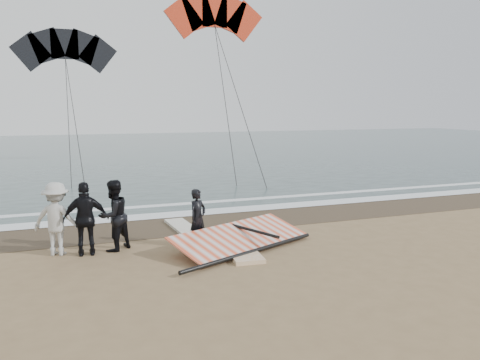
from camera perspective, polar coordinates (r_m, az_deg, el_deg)
The scene contains 12 objects.
ground at distance 11.51m, azimuth 2.82°, elevation -10.20°, with size 120.00×120.00×0.00m, color #8C704C.
sea at distance 43.39m, azimuth -14.35°, elevation 3.58°, with size 120.00×54.00×0.02m, color #233838.
wet_sand at distance 15.58m, azimuth -3.62°, elevation -5.10°, with size 120.00×2.80×0.01m, color #4C3D2B.
foam_near at distance 16.89m, azimuth -4.97°, elevation -3.95°, with size 120.00×0.90×0.01m, color white.
foam_far at distance 18.50m, azimuth -6.34°, elevation -2.85°, with size 120.00×0.45×0.01m, color white.
man_main at distance 12.82m, azimuth -5.17°, elevation -4.58°, with size 0.57×0.38×1.57m, color black.
board_white at distance 12.63m, azimuth -0.29°, elevation -8.20°, with size 0.75×2.67×0.11m, color white.
board_cream at distance 14.72m, azimuth -6.87°, elevation -5.81°, with size 0.61×2.30×0.10m, color silver.
trio_cluster at distance 12.72m, azimuth -18.61°, elevation -4.38°, with size 2.68×1.22×1.90m.
sail_rig at distance 12.86m, azimuth -0.32°, elevation -7.23°, with size 4.22×3.23×0.51m.
kite_red at distance 30.62m, azimuth -3.11°, elevation 18.94°, with size 6.96×4.74×12.79m.
kite_dark at distance 35.28m, azimuth -20.55°, elevation 14.31°, with size 7.81×6.85×15.29m.
Camera 1 is at (-4.24, -10.02, 3.74)m, focal length 35.00 mm.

